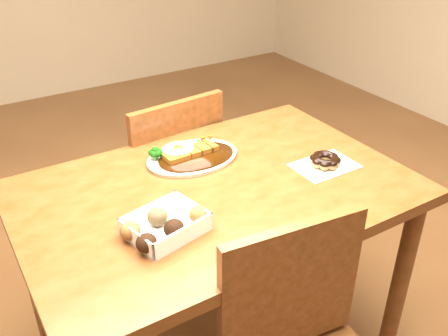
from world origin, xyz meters
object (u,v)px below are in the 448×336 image
chair_far (165,179)px  pon_de_ring (325,161)px  katsu_curry_plate (191,155)px  donut_box (165,225)px  table (217,213)px

chair_far → pon_de_ring: size_ratio=4.19×
chair_far → katsu_curry_plate: 0.45m
katsu_curry_plate → donut_box: (-0.25, -0.33, 0.01)m
chair_far → pon_de_ring: 0.75m
chair_far → katsu_curry_plate: size_ratio=2.74×
table → katsu_curry_plate: 0.23m
chair_far → donut_box: bearing=60.2°
pon_de_ring → katsu_curry_plate: bearing=142.5°
table → chair_far: bearing=83.0°
table → pon_de_ring: size_ratio=5.78×
pon_de_ring → donut_box: bearing=-175.2°
table → katsu_curry_plate: katsu_curry_plate is taller
chair_far → katsu_curry_plate: chair_far is taller
table → donut_box: donut_box is taller
chair_far → pon_de_ring: bearing=111.4°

